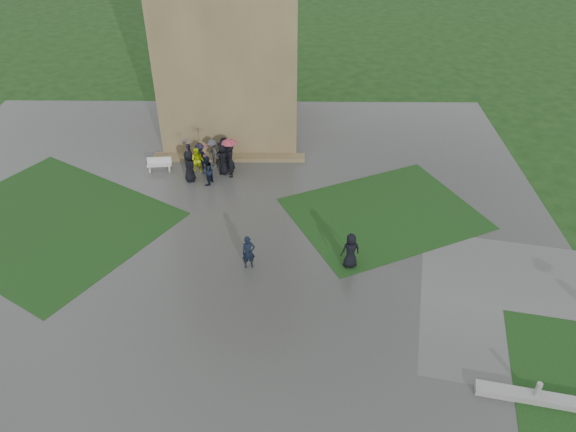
{
  "coord_description": "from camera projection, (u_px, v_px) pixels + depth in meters",
  "views": [
    {
      "loc": [
        3.82,
        -18.66,
        16.52
      ],
      "look_at": [
        3.59,
        3.06,
        1.2
      ],
      "focal_mm": 35.0,
      "sensor_mm": 36.0,
      "label": 1
    }
  ],
  "objects": [
    {
      "name": "ground",
      "position": [
        206.0,
        277.0,
        24.81
      ],
      "size": [
        120.0,
        120.0,
        0.0
      ],
      "primitive_type": "plane",
      "color": "black"
    },
    {
      "name": "plaza",
      "position": [
        212.0,
        249.0,
        26.44
      ],
      "size": [
        34.0,
        34.0,
        0.02
      ],
      "primitive_type": "cube",
      "color": "#373734",
      "rests_on": "ground"
    },
    {
      "name": "lawn_inset_left",
      "position": [
        48.0,
        223.0,
        28.14
      ],
      "size": [
        14.1,
        13.46,
        0.01
      ],
      "primitive_type": "cube",
      "rotation": [
        0.0,
        0.0,
        -0.56
      ],
      "color": "black",
      "rests_on": "plaza"
    },
    {
      "name": "lawn_inset_right",
      "position": [
        384.0,
        213.0,
        28.8
      ],
      "size": [
        11.12,
        10.15,
        0.01
      ],
      "primitive_type": "cube",
      "rotation": [
        0.0,
        0.0,
        0.44
      ],
      "color": "black",
      "rests_on": "plaza"
    },
    {
      "name": "tower_plinth",
      "position": [
        229.0,
        157.0,
        33.39
      ],
      "size": [
        9.0,
        0.8,
        0.22
      ],
      "primitive_type": "cube",
      "color": "brown",
      "rests_on": "plaza"
    },
    {
      "name": "bench",
      "position": [
        159.0,
        164.0,
        32.12
      ],
      "size": [
        1.41,
        0.56,
        0.8
      ],
      "rotation": [
        0.0,
        0.0,
        0.1
      ],
      "color": "silver",
      "rests_on": "plaza"
    },
    {
      "name": "visitor_cluster",
      "position": [
        209.0,
        155.0,
        31.44
      ],
      "size": [
        3.17,
        3.3,
        2.62
      ],
      "color": "black",
      "rests_on": "plaza"
    },
    {
      "name": "pedestrian_mid",
      "position": [
        249.0,
        252.0,
        24.92
      ],
      "size": [
        0.68,
        0.55,
        1.63
      ],
      "primitive_type": "imported",
      "rotation": [
        0.0,
        0.0,
        0.29
      ],
      "color": "black",
      "rests_on": "plaza"
    },
    {
      "name": "pedestrian_near",
      "position": [
        351.0,
        251.0,
        24.93
      ],
      "size": [
        0.96,
        0.76,
        1.74
      ],
      "primitive_type": "imported",
      "rotation": [
        0.0,
        0.0,
        3.37
      ],
      "color": "black",
      "rests_on": "plaza"
    }
  ]
}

